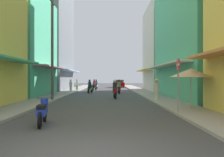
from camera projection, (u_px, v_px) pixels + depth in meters
ground_plane at (105, 93)px, 26.92m from camera, size 113.04×113.04×0.00m
sidewalk_left at (65, 93)px, 26.87m from camera, size 2.11×59.38×0.12m
sidewalk_right at (145, 93)px, 26.97m from camera, size 2.11×59.38×0.12m
building_left_mid at (16, 45)px, 22.99m from camera, size 7.05×9.40×9.87m
building_left_far at (47, 35)px, 34.62m from camera, size 7.05×12.28×16.05m
building_right_mid at (204, 0)px, 20.30m from camera, size 7.05×12.87×17.00m
building_right_far at (169, 49)px, 32.13m from camera, size 7.05×9.29×11.40m
motorbike_blue at (43, 111)px, 8.67m from camera, size 0.55×1.80×0.96m
motorbike_red at (119, 88)px, 25.79m from camera, size 0.55×1.81×1.58m
motorbike_maroon at (115, 90)px, 19.90m from camera, size 0.55×1.81×1.58m
motorbike_black at (95, 85)px, 33.08m from camera, size 0.65×1.78×1.58m
motorbike_green at (90, 87)px, 27.44m from camera, size 0.63×1.78×1.58m
motorbike_silver at (96, 85)px, 37.59m from camera, size 0.55×1.81×1.58m
parked_car at (119, 84)px, 43.94m from camera, size 2.07×4.22×1.45m
pedestrian_midway at (157, 88)px, 17.28m from camera, size 0.44×0.44×1.71m
pedestrian_foreground at (77, 85)px, 32.70m from camera, size 0.34×0.34×1.60m
pedestrian_far at (71, 86)px, 29.39m from camera, size 0.34×0.34×1.58m
vendor_umbrella at (191, 73)px, 12.35m from camera, size 2.22×2.22×2.22m
utility_pole at (52, 47)px, 17.68m from camera, size 0.20×1.20×7.98m
street_sign_no_entry at (178, 78)px, 10.99m from camera, size 0.07×0.60×2.65m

